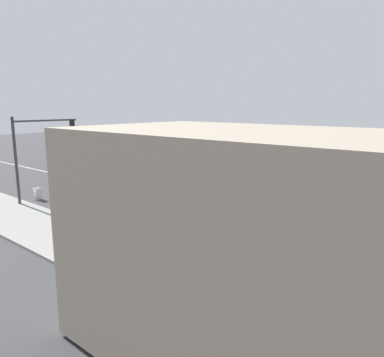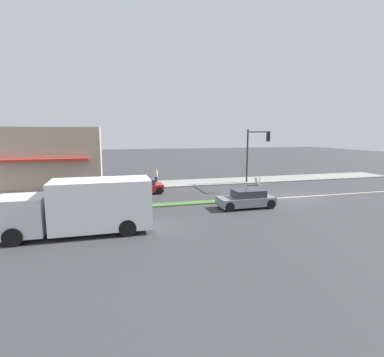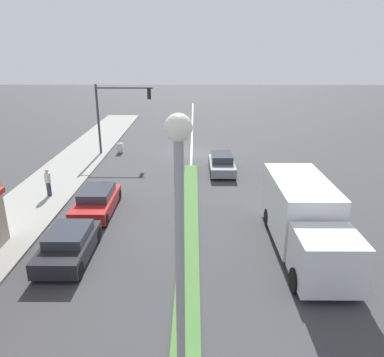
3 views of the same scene
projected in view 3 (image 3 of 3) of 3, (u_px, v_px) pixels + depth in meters
name	position (u px, v px, depth m)	size (l,w,h in m)	color
ground_plane	(188.00, 273.00, 14.77)	(160.00, 160.00, 0.00)	#38383A
lane_marking_center	(191.00, 152.00, 31.77)	(0.16, 60.00, 0.01)	beige
traffic_signal_main	(115.00, 107.00, 29.97)	(4.59, 0.34, 5.60)	#333338
street_lamp	(180.00, 269.00, 6.45)	(0.44, 0.44, 7.37)	gray
pedestrian	(48.00, 182.00, 21.89)	(0.34, 0.34, 1.64)	#282D42
warning_aframe_sign	(120.00, 148.00, 31.59)	(0.45, 0.53, 0.84)	silver
delivery_truck	(304.00, 218.00, 16.14)	(2.44, 7.50, 2.87)	silver
hatchback_red	(97.00, 201.00, 20.07)	(1.88, 4.24, 1.28)	#AD1E1E
suv_grey	(222.00, 164.00, 26.56)	(1.74, 4.00, 1.31)	slate
sedan_dark	(69.00, 245.00, 15.60)	(1.88, 3.85, 1.26)	black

